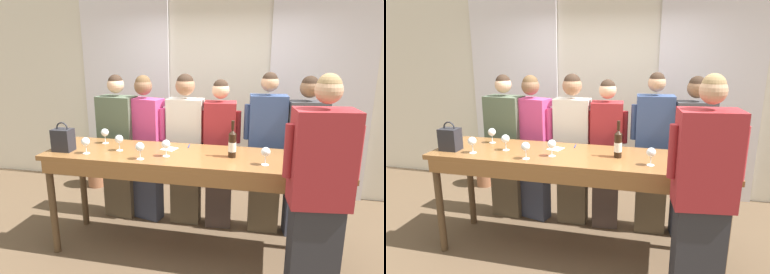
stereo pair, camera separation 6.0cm
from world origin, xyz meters
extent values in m
plane|color=brown|center=(0.00, 0.00, 0.00)|extent=(18.00, 18.00, 0.00)
cube|color=silver|center=(0.00, 1.76, 1.40)|extent=(12.00, 0.06, 2.80)
cube|color=white|center=(-1.35, 1.69, 1.34)|extent=(1.30, 0.03, 2.69)
cube|color=white|center=(1.35, 1.69, 1.34)|extent=(1.30, 0.03, 2.69)
cube|color=brown|center=(0.00, 0.00, 1.02)|extent=(2.81, 0.73, 0.05)
cube|color=brown|center=(0.00, -0.35, 0.94)|extent=(2.69, 0.03, 0.12)
cylinder|color=#4C3823|center=(-1.33, -0.29, 0.50)|extent=(0.07, 0.07, 1.00)
cylinder|color=#4C3823|center=(1.33, -0.29, 0.50)|extent=(0.07, 0.07, 1.00)
cylinder|color=#4C3823|center=(-1.33, 0.29, 0.50)|extent=(0.07, 0.07, 1.00)
cylinder|color=#4C3823|center=(1.33, 0.29, 0.50)|extent=(0.07, 0.07, 1.00)
cylinder|color=black|center=(0.39, 0.00, 1.15)|extent=(0.07, 0.07, 0.22)
cone|color=black|center=(0.39, 0.00, 1.28)|extent=(0.07, 0.07, 0.04)
cylinder|color=black|center=(0.39, 0.00, 1.35)|extent=(0.03, 0.03, 0.08)
cylinder|color=white|center=(0.39, 0.00, 1.14)|extent=(0.07, 0.07, 0.09)
cube|color=#232328|center=(-1.23, -0.15, 1.15)|extent=(0.18, 0.14, 0.22)
torus|color=#232328|center=(-1.23, -0.15, 1.27)|extent=(0.12, 0.01, 0.12)
cylinder|color=white|center=(0.69, -0.16, 1.05)|extent=(0.07, 0.07, 0.00)
cylinder|color=white|center=(0.69, -0.16, 1.09)|extent=(0.01, 0.01, 0.08)
sphere|color=white|center=(0.69, -0.16, 1.16)|extent=(0.08, 0.08, 0.08)
sphere|color=maroon|center=(0.69, -0.16, 1.15)|extent=(0.05, 0.05, 0.05)
cylinder|color=white|center=(-0.97, -0.19, 1.05)|extent=(0.07, 0.07, 0.00)
cylinder|color=white|center=(-0.97, -0.19, 1.09)|extent=(0.01, 0.01, 0.08)
sphere|color=white|center=(-0.97, -0.19, 1.16)|extent=(0.08, 0.08, 0.08)
cylinder|color=white|center=(-0.70, -0.03, 1.05)|extent=(0.07, 0.07, 0.00)
cylinder|color=white|center=(-0.70, -0.03, 1.09)|extent=(0.01, 0.01, 0.08)
sphere|color=white|center=(-0.70, -0.03, 1.16)|extent=(0.08, 0.08, 0.08)
sphere|color=maroon|center=(-0.70, -0.03, 1.15)|extent=(0.05, 0.05, 0.05)
cylinder|color=white|center=(-0.96, 0.18, 1.05)|extent=(0.07, 0.07, 0.00)
cylinder|color=white|center=(-0.96, 0.18, 1.09)|extent=(0.01, 0.01, 0.08)
sphere|color=white|center=(-0.96, 0.18, 1.16)|extent=(0.08, 0.08, 0.08)
cylinder|color=white|center=(-0.20, -0.11, 1.05)|extent=(0.07, 0.07, 0.00)
cylinder|color=white|center=(-0.20, -0.11, 1.09)|extent=(0.01, 0.01, 0.08)
sphere|color=white|center=(-0.20, -0.11, 1.16)|extent=(0.08, 0.08, 0.08)
sphere|color=maroon|center=(-0.20, -0.11, 1.15)|extent=(0.05, 0.05, 0.05)
cylinder|color=white|center=(-0.41, -0.24, 1.05)|extent=(0.07, 0.07, 0.00)
cylinder|color=white|center=(-0.41, -0.24, 1.09)|extent=(0.01, 0.01, 0.08)
sphere|color=white|center=(-0.41, -0.24, 1.16)|extent=(0.08, 0.08, 0.08)
cylinder|color=white|center=(1.06, -0.04, 1.05)|extent=(0.07, 0.07, 0.00)
cylinder|color=white|center=(1.06, -0.04, 1.09)|extent=(0.01, 0.01, 0.08)
sphere|color=white|center=(1.06, -0.04, 1.16)|extent=(0.08, 0.08, 0.08)
cube|color=white|center=(-0.24, 0.12, 1.05)|extent=(0.17, 0.17, 0.00)
cylinder|color=#193399|center=(-0.07, 0.25, 1.05)|extent=(0.02, 0.12, 0.01)
cube|color=brown|center=(-1.02, 0.63, 0.41)|extent=(0.38, 0.25, 0.83)
cube|color=#4C5B47|center=(-1.02, 0.63, 1.15)|extent=(0.45, 0.29, 0.65)
sphere|color=#DBAD89|center=(-1.02, 0.63, 1.61)|extent=(0.19, 0.19, 0.19)
sphere|color=#332319|center=(-1.02, 0.63, 1.64)|extent=(0.17, 0.17, 0.17)
cylinder|color=#4C5B47|center=(-0.78, 0.60, 1.20)|extent=(0.08, 0.08, 0.36)
cylinder|color=#4C5B47|center=(-1.25, 0.65, 1.20)|extent=(0.08, 0.08, 0.36)
cube|color=#383D51|center=(-0.69, 0.63, 0.41)|extent=(0.41, 0.26, 0.82)
cube|color=#C63D7A|center=(-0.69, 0.63, 1.14)|extent=(0.48, 0.31, 0.65)
sphere|color=brown|center=(-0.69, 0.63, 1.60)|extent=(0.20, 0.20, 0.20)
sphere|color=brown|center=(-0.69, 0.63, 1.64)|extent=(0.18, 0.18, 0.18)
cylinder|color=#C63D7A|center=(-0.45, 0.56, 1.19)|extent=(0.09, 0.09, 0.36)
cylinder|color=#C63D7A|center=(-0.92, 0.69, 1.19)|extent=(0.09, 0.09, 0.36)
cube|color=brown|center=(-0.20, 0.63, 0.41)|extent=(0.34, 0.17, 0.82)
cube|color=silver|center=(-0.20, 0.63, 1.15)|extent=(0.40, 0.21, 0.65)
sphere|color=#9E7051|center=(-0.20, 0.63, 1.62)|extent=(0.21, 0.21, 0.21)
sphere|color=#332319|center=(-0.20, 0.63, 1.66)|extent=(0.19, 0.19, 0.19)
cylinder|color=silver|center=(0.02, 0.63, 1.20)|extent=(0.07, 0.07, 0.36)
cylinder|color=silver|center=(-0.42, 0.62, 1.20)|extent=(0.07, 0.07, 0.36)
cube|color=#473833|center=(0.19, 0.63, 0.41)|extent=(0.31, 0.23, 0.81)
cube|color=maroon|center=(0.19, 0.63, 1.13)|extent=(0.36, 0.28, 0.64)
sphere|color=#DBAD89|center=(0.19, 0.63, 1.58)|extent=(0.19, 0.19, 0.19)
sphere|color=#332319|center=(0.19, 0.63, 1.62)|extent=(0.16, 0.16, 0.16)
cylinder|color=maroon|center=(0.38, 0.64, 1.18)|extent=(0.08, 0.08, 0.35)
cylinder|color=maroon|center=(0.00, 0.61, 1.18)|extent=(0.08, 0.08, 0.35)
cube|color=brown|center=(0.70, 0.63, 0.43)|extent=(0.34, 0.21, 0.86)
cube|color=#334775|center=(0.70, 0.63, 1.20)|extent=(0.40, 0.25, 0.68)
sphere|color=tan|center=(0.70, 0.63, 1.67)|extent=(0.18, 0.18, 0.18)
sphere|color=#332319|center=(0.70, 0.63, 1.70)|extent=(0.16, 0.16, 0.16)
cylinder|color=#334775|center=(0.91, 0.64, 1.25)|extent=(0.08, 0.08, 0.38)
cylinder|color=#334775|center=(0.49, 0.61, 1.25)|extent=(0.08, 0.08, 0.38)
cube|color=#383D51|center=(1.10, 0.63, 0.42)|extent=(0.37, 0.24, 0.83)
cube|color=#3D3D42|center=(1.10, 0.63, 1.16)|extent=(0.43, 0.29, 0.66)
sphere|color=brown|center=(1.10, 0.63, 1.63)|extent=(0.20, 0.20, 0.20)
sphere|color=#332319|center=(1.10, 0.63, 1.66)|extent=(0.18, 0.18, 0.18)
cylinder|color=#3D3D42|center=(1.31, 0.67, 1.21)|extent=(0.08, 0.08, 0.36)
cylinder|color=#3D3D42|center=(0.88, 0.58, 1.21)|extent=(0.08, 0.08, 0.36)
cube|color=#28282D|center=(1.09, -0.55, 0.45)|extent=(0.39, 0.26, 0.90)
cube|color=maroon|center=(1.09, -0.55, 1.26)|extent=(0.46, 0.31, 0.71)
sphere|color=tan|center=(1.09, -0.55, 1.74)|extent=(0.19, 0.19, 0.19)
sphere|color=#93754C|center=(1.09, -0.55, 1.78)|extent=(0.16, 0.16, 0.16)
cylinder|color=maroon|center=(0.85, -0.58, 1.31)|extent=(0.08, 0.08, 0.39)
cylinder|color=maroon|center=(1.32, -0.52, 1.31)|extent=(0.08, 0.08, 0.39)
cylinder|color=#935B3D|center=(-1.77, 1.38, 0.12)|extent=(0.24, 0.24, 0.24)
ellipsoid|color=#47844C|center=(-1.77, 1.38, 0.45)|extent=(0.34, 0.34, 0.49)
camera|label=1|loc=(0.69, -3.01, 2.02)|focal=32.00mm
camera|label=2|loc=(0.75, -2.99, 2.02)|focal=32.00mm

